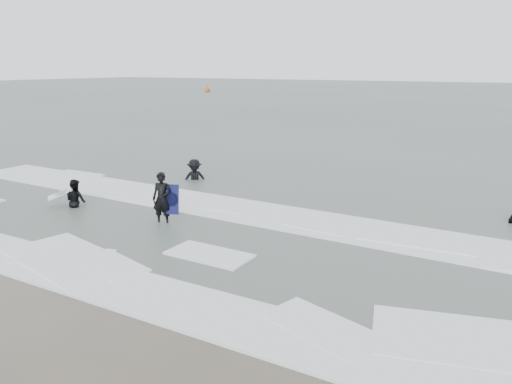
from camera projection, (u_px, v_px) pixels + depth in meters
The scene contains 8 objects.
ground at pixel (148, 281), 11.83m from camera, with size 320.00×320.00×0.00m, color brown.
sea at pixel (501, 98), 78.37m from camera, with size 320.00×320.00×0.00m, color #47544C.
surfer_centre at pixel (163, 224), 16.07m from camera, with size 0.63×0.42×1.74m, color black.
surfer_wading at pixel (77, 208), 17.97m from camera, with size 0.78×0.61×1.60m, color black.
surfer_breaker at pixel (195, 181), 22.14m from camera, with size 1.18×0.68×1.83m, color black.
surf_foam at pixel (234, 235), 14.90m from camera, with size 30.03×9.06×0.09m.
bodyboards at pixel (251, 204), 16.61m from camera, with size 15.53×7.73×1.25m.
buoy at pixel (207, 90), 96.53m from camera, with size 1.00×1.00×1.65m.
Camera 1 is at (7.82, -8.08, 4.96)m, focal length 35.00 mm.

